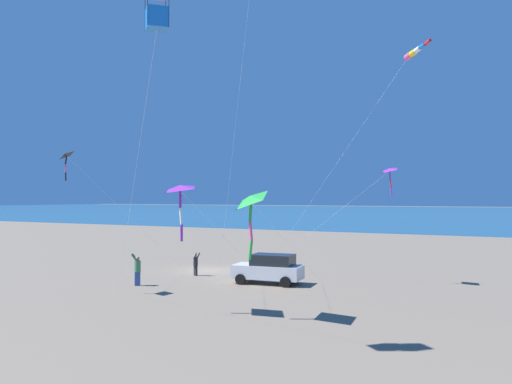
{
  "coord_description": "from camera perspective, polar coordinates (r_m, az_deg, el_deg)",
  "views": [
    {
      "loc": [
        -32.1,
        -20.74,
        5.4
      ],
      "look_at": [
        -9.52,
        -8.9,
        5.68
      ],
      "focal_mm": 35.98,
      "sensor_mm": 36.0,
      "label": 1
    }
  ],
  "objects": [
    {
      "name": "ground_plane",
      "position": [
        38.59,
        -5.22,
        -8.67
      ],
      "size": [
        600.0,
        600.0,
        0.0
      ],
      "primitive_type": "plane",
      "color": "#756654"
    },
    {
      "name": "person_adult_flyer",
      "position": [
        32.59,
        -13.06,
        -8.24
      ],
      "size": [
        0.67,
        0.71,
        1.97
      ],
      "color": "#335199",
      "rests_on": "ground_plane"
    },
    {
      "name": "kite_delta_blue_topmost",
      "position": [
        33.36,
        14.58,
        2.3
      ],
      "size": [
        2.07,
        10.39,
        7.37
      ],
      "color": "purple",
      "rests_on": "ground_plane"
    },
    {
      "name": "kite_delta_striped_overhead",
      "position": [
        30.96,
        -20.3,
        3.77
      ],
      "size": [
        10.79,
        1.57,
        8.08
      ],
      "color": "black",
      "rests_on": "ground_plane"
    },
    {
      "name": "kite_windsock_small_distant",
      "position": [
        32.89,
        17.19,
        14.62
      ],
      "size": [
        2.64,
        11.17,
        14.25
      ],
      "color": "#EF4C93",
      "rests_on": "ground_plane"
    },
    {
      "name": "cooler_box",
      "position": [
        35.23,
        2.17,
        -9.1
      ],
      "size": [
        0.62,
        0.42,
        0.42
      ],
      "color": "green",
      "rests_on": "ground_plane"
    },
    {
      "name": "kite_box_magenta_far_left",
      "position": [
        20.26,
        -10.97,
        19.96
      ],
      "size": [
        8.11,
        9.39,
        13.51
      ],
      "color": "#EF4C93",
      "rests_on": "ground_plane"
    },
    {
      "name": "ocean_water_strip",
      "position": [
        198.26,
        21.66,
        -2.15
      ],
      "size": [
        240.0,
        600.0,
        0.01
      ],
      "primitive_type": "cube",
      "color": "#285B7A",
      "rests_on": "ground_plane"
    },
    {
      "name": "kite_delta_black_fish_shape",
      "position": [
        24.29,
        -8.45,
        0.26
      ],
      "size": [
        12.66,
        2.7,
        6.11
      ],
      "color": "purple",
      "rests_on": "ground_plane"
    },
    {
      "name": "kite_delta_long_streamer_right",
      "position": [
        22.93,
        -0.67,
        -1.0
      ],
      "size": [
        11.62,
        2.19,
        5.77
      ],
      "color": "green",
      "rests_on": "ground_plane"
    },
    {
      "name": "person_child_green_jacket",
      "position": [
        36.03,
        -6.73,
        -7.84
      ],
      "size": [
        0.47,
        0.55,
        1.61
      ],
      "color": "#232328",
      "rests_on": "ground_plane"
    },
    {
      "name": "parked_car",
      "position": [
        32.48,
        1.47,
        -8.5
      ],
      "size": [
        2.5,
        4.5,
        1.85
      ],
      "color": "silver",
      "rests_on": "ground_plane"
    }
  ]
}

